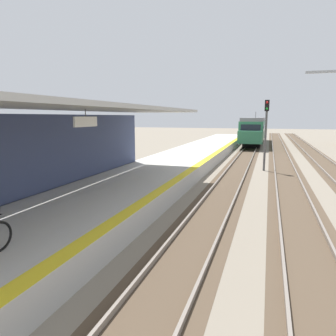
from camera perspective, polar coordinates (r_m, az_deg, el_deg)
The scene contains 5 objects.
station_platform at distance 17.76m, azimuth -3.86°, elevation -2.07°, with size 5.00×80.00×0.91m.
track_pair_nearest_platform at distance 20.62m, azimuth 11.83°, elevation -1.77°, with size 2.34×120.00×0.16m.
track_pair_middle at distance 20.55m, azimuth 21.30°, elevation -2.26°, with size 2.34×120.00×0.16m.
approaching_train at distance 47.28m, azimuth 15.62°, elevation 6.92°, with size 2.93×19.60×4.76m.
rail_signal_post at distance 23.88m, azimuth 17.67°, elevation 7.10°, with size 0.32×0.34×5.20m.
Camera 1 is at (4.03, -0.13, 3.99)m, focal length 32.93 mm.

